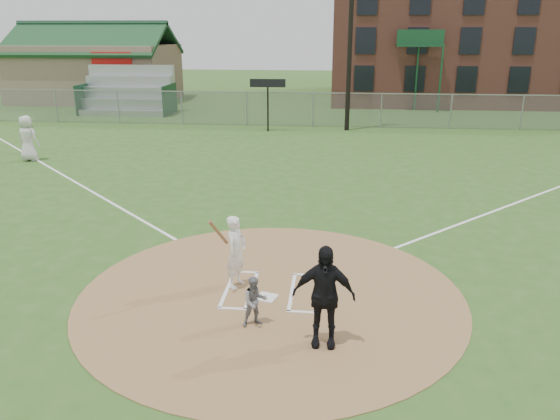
# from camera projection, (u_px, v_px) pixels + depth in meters

# --- Properties ---
(ground) EXTENTS (140.00, 140.00, 0.00)m
(ground) POSITION_uv_depth(u_px,v_px,m) (271.00, 295.00, 11.98)
(ground) COLOR #2D551D
(ground) RESTS_ON ground
(dirt_circle) EXTENTS (8.40, 8.40, 0.02)m
(dirt_circle) POSITION_uv_depth(u_px,v_px,m) (271.00, 294.00, 11.97)
(dirt_circle) COLOR #9C754A
(dirt_circle) RESTS_ON ground
(home_plate) EXTENTS (0.50, 0.50, 0.03)m
(home_plate) POSITION_uv_depth(u_px,v_px,m) (267.00, 297.00, 11.78)
(home_plate) COLOR white
(home_plate) RESTS_ON dirt_circle
(foul_line_first) EXTENTS (17.04, 17.04, 0.01)m
(foul_line_first) POSITION_uv_depth(u_px,v_px,m) (548.00, 191.00, 19.63)
(foul_line_first) COLOR white
(foul_line_first) RESTS_ON ground
(foul_line_third) EXTENTS (17.04, 17.04, 0.01)m
(foul_line_third) POSITION_uv_depth(u_px,v_px,m) (69.00, 178.00, 21.32)
(foul_line_third) COLOR white
(foul_line_third) RESTS_ON ground
(catcher) EXTENTS (0.61, 0.56, 1.02)m
(catcher) POSITION_uv_depth(u_px,v_px,m) (255.00, 301.00, 10.55)
(catcher) COLOR slate
(catcher) RESTS_ON dirt_circle
(umpire) EXTENTS (1.15, 0.50, 1.94)m
(umpire) POSITION_uv_depth(u_px,v_px,m) (324.00, 296.00, 9.78)
(umpire) COLOR black
(umpire) RESTS_ON dirt_circle
(ondeck_player) EXTENTS (1.06, 0.77, 2.00)m
(ondeck_player) POSITION_uv_depth(u_px,v_px,m) (28.00, 138.00, 23.94)
(ondeck_player) COLOR silver
(ondeck_player) RESTS_ON ground
(batters_boxes) EXTENTS (2.08, 1.88, 0.01)m
(batters_boxes) POSITION_uv_depth(u_px,v_px,m) (272.00, 290.00, 12.11)
(batters_boxes) COLOR white
(batters_boxes) RESTS_ON dirt_circle
(batter_at_plate) EXTENTS (0.76, 1.03, 1.78)m
(batter_at_plate) POSITION_uv_depth(u_px,v_px,m) (236.00, 252.00, 12.08)
(batter_at_plate) COLOR white
(batter_at_plate) RESTS_ON dirt_circle
(outfield_fence) EXTENTS (56.08, 0.08, 2.03)m
(outfield_fence) POSITION_uv_depth(u_px,v_px,m) (313.00, 110.00, 32.44)
(outfield_fence) COLOR slate
(outfield_fence) RESTS_ON ground
(bleachers) EXTENTS (6.08, 3.20, 3.20)m
(bleachers) POSITION_uv_depth(u_px,v_px,m) (127.00, 90.00, 37.45)
(bleachers) COLOR #B7BABF
(bleachers) RESTS_ON ground
(clubhouse) EXTENTS (12.20, 8.71, 6.23)m
(clubhouse) POSITION_uv_depth(u_px,v_px,m) (97.00, 71.00, 44.08)
(clubhouse) COLOR gray
(clubhouse) RESTS_ON ground
(brick_warehouse) EXTENTS (30.00, 17.17, 15.00)m
(brick_warehouse) POSITION_uv_depth(u_px,v_px,m) (521.00, 4.00, 43.98)
(brick_warehouse) COLOR #934E3F
(brick_warehouse) RESTS_ON ground
(light_pole) EXTENTS (1.20, 0.30, 12.22)m
(light_pole) POSITION_uv_depth(u_px,v_px,m) (351.00, 9.00, 29.55)
(light_pole) COLOR black
(light_pole) RESTS_ON ground
(scoreboard_sign) EXTENTS (2.00, 0.10, 2.93)m
(scoreboard_sign) POSITION_uv_depth(u_px,v_px,m) (268.00, 89.00, 30.54)
(scoreboard_sign) COLOR black
(scoreboard_sign) RESTS_ON ground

